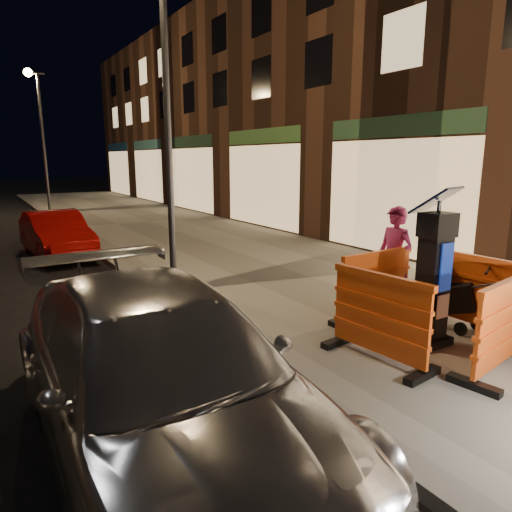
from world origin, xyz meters
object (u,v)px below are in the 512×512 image
man (394,260)px  car_red (58,257)px  barrier_back (376,287)px  stroller (450,295)px  barrier_front (502,327)px  car_silver (164,447)px  barrier_kerbside (379,318)px  parking_kiosk (434,272)px  barrier_bldgside (475,293)px

man → car_red: bearing=-159.5°
barrier_back → stroller: bearing=-41.4°
man → stroller: bearing=8.1°
barrier_front → stroller: size_ratio=1.46×
car_red → car_silver: bearing=-96.9°
barrier_back → barrier_kerbside: (-0.95, -0.95, 0.00)m
barrier_kerbside → parking_kiosk: bearing=-96.2°
parking_kiosk → barrier_front: 1.04m
barrier_front → stroller: 1.46m
barrier_back → parking_kiosk: bearing=-91.2°
barrier_back → man: bearing=19.3°
barrier_bldgside → car_silver: barrier_bldgside is taller
car_red → parking_kiosk: bearing=-74.5°
barrier_back → barrier_kerbside: bearing=-136.2°
barrier_back → car_red: size_ratio=0.38×
car_silver → man: (4.30, 1.22, 0.99)m
man → barrier_kerbside: bearing=-57.3°
car_silver → car_red: (0.57, 9.24, 0.00)m
car_silver → stroller: (4.50, 0.32, 0.63)m
barrier_bldgside → barrier_kerbside: bearing=87.8°
parking_kiosk → barrier_back: parking_kiosk is taller
barrier_back → car_red: (-3.13, 8.24, -0.69)m
barrier_kerbside → barrier_bldgside: size_ratio=1.00×
barrier_kerbside → stroller: size_ratio=1.46×
barrier_back → barrier_bldgside: (0.95, -0.95, 0.00)m
barrier_back → barrier_bldgside: 1.34m
barrier_front → car_red: bearing=97.9°
barrier_front → car_red: barrier_front is taller
barrier_front → stroller: barrier_front is taller
car_silver → barrier_front: bearing=-12.6°
parking_kiosk → stroller: parking_kiosk is taller
stroller → car_silver: bearing=159.7°
barrier_kerbside → car_red: barrier_kerbside is taller
barrier_back → car_silver: 3.90m
man → parking_kiosk: bearing=-31.5°
barrier_back → car_silver: (-3.70, -1.00, -0.69)m
barrier_kerbside → man: size_ratio=0.83×
parking_kiosk → barrier_bldgside: 1.04m
parking_kiosk → barrier_bldgside: (0.95, 0.00, -0.43)m
stroller → barrier_kerbside: bearing=164.5°
car_red → stroller: stroller is taller
barrier_front → barrier_kerbside: same height
barrier_bldgside → man: bearing=14.4°
barrier_kerbside → car_silver: barrier_kerbside is taller
parking_kiosk → barrier_back: 1.04m
parking_kiosk → barrier_kerbside: (-0.95, 0.00, -0.43)m
barrier_kerbside → stroller: barrier_kerbside is taller
car_red → barrier_front: bearing=-76.2°
barrier_front → barrier_kerbside: 1.34m
barrier_front → car_silver: barrier_front is taller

